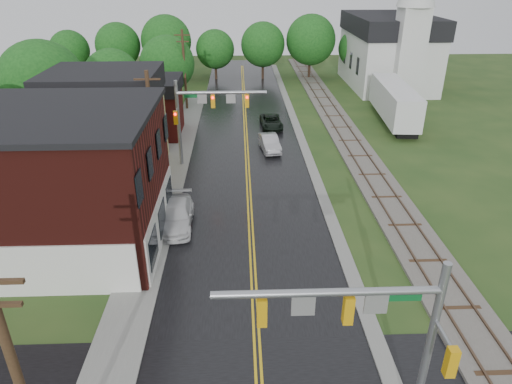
{
  "coord_description": "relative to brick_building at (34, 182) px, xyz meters",
  "views": [
    {
      "loc": [
        -0.62,
        -9.13,
        15.24
      ],
      "look_at": [
        0.27,
        14.5,
        3.5
      ],
      "focal_mm": 32.0,
      "sensor_mm": 36.0,
      "label": 1
    }
  ],
  "objects": [
    {
      "name": "traffic_signal_far",
      "position": [
        9.01,
        12.0,
        0.82
      ],
      "size": [
        7.34,
        0.43,
        7.2
      ],
      "color": "gray",
      "rests_on": "ground"
    },
    {
      "name": "semi_trailer",
      "position": [
        28.4,
        23.0,
        -1.79
      ],
      "size": [
        3.78,
        12.95,
        3.99
      ],
      "color": "black",
      "rests_on": "ground"
    },
    {
      "name": "brick_building",
      "position": [
        0.0,
        0.0,
        0.0
      ],
      "size": [
        14.3,
        10.3,
        8.3
      ],
      "color": "#45130E",
      "rests_on": "ground"
    },
    {
      "name": "curb_right",
      "position": [
        17.88,
        20.0,
        -4.15
      ],
      "size": [
        0.8,
        70.0,
        0.12
      ],
      "primitive_type": "cube",
      "color": "gray",
      "rests_on": "ground"
    },
    {
      "name": "darkred_building",
      "position": [
        2.48,
        20.0,
        -1.95
      ],
      "size": [
        7.0,
        6.0,
        4.4
      ],
      "primitive_type": "cube",
      "color": "#3F0F0C",
      "rests_on": "ground"
    },
    {
      "name": "utility_pole_b",
      "position": [
        5.68,
        7.0,
        0.57
      ],
      "size": [
        1.8,
        0.28,
        9.0
      ],
      "color": "#382616",
      "rests_on": "ground"
    },
    {
      "name": "sidewalk_left",
      "position": [
        6.28,
        10.0,
        -4.15
      ],
      "size": [
        2.4,
        50.0,
        0.12
      ],
      "primitive_type": "cube",
      "color": "gray",
      "rests_on": "ground"
    },
    {
      "name": "suv_dark",
      "position": [
        15.19,
        21.68,
        -3.52
      ],
      "size": [
        2.34,
        4.67,
        1.27
      ],
      "primitive_type": "imported",
      "rotation": [
        0.0,
        0.0,
        0.05
      ],
      "color": "black",
      "rests_on": "ground"
    },
    {
      "name": "tree_left_b",
      "position": [
        -5.36,
        16.9,
        1.57
      ],
      "size": [
        7.6,
        7.6,
        9.69
      ],
      "color": "black",
      "rests_on": "ground"
    },
    {
      "name": "tree_left_e",
      "position": [
        3.64,
        30.9,
        0.66
      ],
      "size": [
        6.4,
        6.4,
        8.16
      ],
      "color": "black",
      "rests_on": "ground"
    },
    {
      "name": "sedan_silver",
      "position": [
        14.59,
        15.18,
        -3.45
      ],
      "size": [
        2.03,
        4.39,
        1.4
      ],
      "primitive_type": "imported",
      "rotation": [
        0.0,
        0.0,
        0.13
      ],
      "color": "#9F9FA3",
      "rests_on": "ground"
    },
    {
      "name": "yellow_house",
      "position": [
        1.48,
        11.0,
        -0.95
      ],
      "size": [
        8.0,
        7.0,
        6.4
      ],
      "primitive_type": "cube",
      "color": "tan",
      "rests_on": "ground"
    },
    {
      "name": "utility_pole_c",
      "position": [
        5.68,
        29.0,
        0.57
      ],
      "size": [
        1.8,
        0.28,
        9.0
      ],
      "color": "#382616",
      "rests_on": "ground"
    },
    {
      "name": "railroad",
      "position": [
        22.48,
        20.0,
        -4.05
      ],
      "size": [
        3.2,
        80.0,
        0.3
      ],
      "color": "#59544C",
      "rests_on": "ground"
    },
    {
      "name": "main_road",
      "position": [
        12.48,
        15.0,
        -4.15
      ],
      "size": [
        10.0,
        90.0,
        0.02
      ],
      "primitive_type": "cube",
      "color": "black",
      "rests_on": "ground"
    },
    {
      "name": "church",
      "position": [
        32.48,
        38.74,
        1.68
      ],
      "size": [
        10.4,
        18.4,
        20.0
      ],
      "color": "silver",
      "rests_on": "ground"
    },
    {
      "name": "tree_left_c",
      "position": [
        -1.36,
        24.9,
        0.36
      ],
      "size": [
        6.0,
        6.0,
        7.65
      ],
      "color": "black",
      "rests_on": "ground"
    },
    {
      "name": "pickup_white",
      "position": [
        7.68,
        1.81,
        -3.41
      ],
      "size": [
        2.2,
        5.14,
        1.48
      ],
      "primitive_type": "imported",
      "rotation": [
        0.0,
        0.0,
        0.03
      ],
      "color": "silver",
      "rests_on": "ground"
    },
    {
      "name": "traffic_signal_near",
      "position": [
        15.96,
        -13.0,
        0.82
      ],
      "size": [
        7.34,
        0.3,
        7.2
      ],
      "color": "gray",
      "rests_on": "ground"
    }
  ]
}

